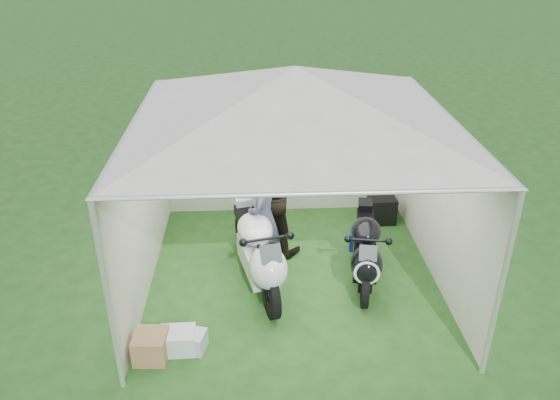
# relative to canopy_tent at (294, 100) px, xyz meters

# --- Properties ---
(ground) EXTENTS (80.00, 80.00, 0.00)m
(ground) POSITION_rel_canopy_tent_xyz_m (0.00, -0.03, -2.58)
(ground) COLOR #1F4718
(ground) RESTS_ON ground
(canopy_tent) EXTENTS (5.66, 5.66, 3.00)m
(canopy_tent) POSITION_rel_canopy_tent_xyz_m (0.00, 0.00, 0.00)
(canopy_tent) COLOR silver
(canopy_tent) RESTS_ON ground
(motorcycle_white) EXTENTS (0.79, 2.11, 1.05)m
(motorcycle_white) POSITION_rel_canopy_tent_xyz_m (-0.49, -0.29, -1.99)
(motorcycle_white) COLOR black
(motorcycle_white) RESTS_ON ground
(motorcycle_black) EXTENTS (0.60, 1.85, 0.91)m
(motorcycle_black) POSITION_rel_canopy_tent_xyz_m (0.98, -0.22, -2.06)
(motorcycle_black) COLOR black
(motorcycle_black) RESTS_ON ground
(paddock_stand) EXTENTS (0.42, 0.30, 0.29)m
(paddock_stand) POSITION_rel_canopy_tent_xyz_m (1.12, 0.61, -2.43)
(paddock_stand) COLOR #1D2ABE
(paddock_stand) RESTS_ON ground
(person_dark_jacket) EXTENTS (1.13, 1.03, 1.89)m
(person_dark_jacket) POSITION_rel_canopy_tent_xyz_m (-0.28, 0.68, -1.63)
(person_dark_jacket) COLOR black
(person_dark_jacket) RESTS_ON ground
(person_blue_jacket) EXTENTS (0.58, 0.74, 1.77)m
(person_blue_jacket) POSITION_rel_canopy_tent_xyz_m (-0.40, 0.07, -1.69)
(person_blue_jacket) COLOR #535876
(person_blue_jacket) RESTS_ON ground
(equipment_box) EXTENTS (0.46, 0.37, 0.45)m
(equipment_box) POSITION_rel_canopy_tent_xyz_m (1.60, 1.44, -2.35)
(equipment_box) COLOR black
(equipment_box) RESTS_ON ground
(crate_0) EXTENTS (0.42, 0.33, 0.27)m
(crate_0) POSITION_rel_canopy_tent_xyz_m (-1.46, -1.50, -2.44)
(crate_0) COLOR silver
(crate_0) RESTS_ON ground
(crate_1) EXTENTS (0.40, 0.40, 0.34)m
(crate_1) POSITION_rel_canopy_tent_xyz_m (-1.75, -1.61, -2.41)
(crate_1) COLOR olive
(crate_1) RESTS_ON ground
(crate_2) EXTENTS (0.38, 0.34, 0.24)m
(crate_2) POSITION_rel_canopy_tent_xyz_m (-1.30, -1.49, -2.46)
(crate_2) COLOR #B7BBC0
(crate_2) RESTS_ON ground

